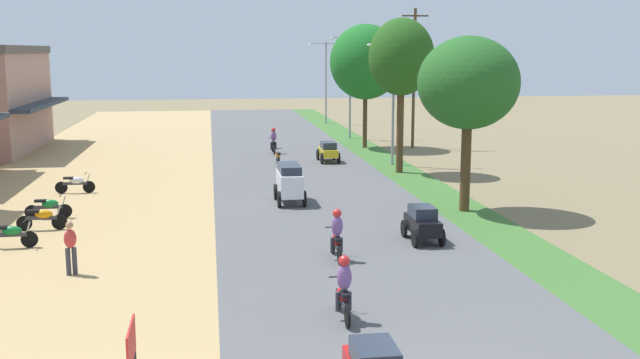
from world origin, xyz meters
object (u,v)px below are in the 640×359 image
parked_motorbike_second (42,217)px  median_tree_second (401,58)px  motorbike_ahead_second (336,236)px  motorbike_ahead_third (278,157)px  median_tree_third (366,62)px  streetlamp_mid (350,79)px  utility_pole_near (414,76)px  pedestrian_on_shoulder (70,245)px  streetlamp_near (393,93)px  car_sedan_yellow (328,151)px  streetlamp_far (326,76)px  motorbike_foreground_rider (343,289)px  median_tree_nearest (468,84)px  parked_motorbike_nearest (11,234)px  parked_motorbike_third (49,206)px  street_signboard (131,349)px  car_van_white (289,181)px  car_hatchback_black (423,222)px  motorbike_ahead_fourth (273,141)px  parked_motorbike_fourth (76,183)px

parked_motorbike_second → median_tree_second: median_tree_second is taller
motorbike_ahead_second → motorbike_ahead_third: bearing=90.1°
median_tree_third → motorbike_ahead_second: size_ratio=4.59×
streetlamp_mid → utility_pole_near: bearing=-60.1°
parked_motorbike_second → pedestrian_on_shoulder: pedestrian_on_shoulder is taller
streetlamp_near → car_sedan_yellow: (-3.51, 1.56, -3.43)m
streetlamp_far → motorbike_foreground_rider: (-7.27, -48.94, -3.43)m
motorbike_ahead_second → median_tree_second: bearing=69.0°
streetlamp_far → streetlamp_near: bearing=-90.0°
median_tree_nearest → streetlamp_far: streetlamp_far is taller
median_tree_third → streetlamp_far: 17.09m
parked_motorbike_nearest → streetlamp_far: 44.29m
pedestrian_on_shoulder → motorbike_ahead_third: (7.95, 19.95, -0.39)m
streetlamp_far → utility_pole_near: (3.29, -17.26, 0.58)m
motorbike_ahead_third → utility_pole_near: bearing=34.9°
streetlamp_near → median_tree_third: bearing=90.0°
median_tree_nearest → parked_motorbike_third: bearing=176.5°
parked_motorbike_third → motorbike_ahead_second: 12.62m
parked_motorbike_nearest → median_tree_second: 22.12m
median_tree_third → motorbike_ahead_third: median_tree_third is taller
pedestrian_on_shoulder → streetlamp_far: (14.53, 44.09, 3.32)m
street_signboard → car_van_white: bearing=74.6°
streetlamp_far → car_hatchback_black: bearing=-94.4°
parked_motorbike_nearest → median_tree_nearest: size_ratio=0.25×
pedestrian_on_shoulder → car_hatchback_black: (11.31, 2.18, -0.22)m
car_sedan_yellow → motorbike_ahead_fourth: bearing=125.3°
median_tree_nearest → car_van_white: median_tree_nearest is taller
streetlamp_near → motorbike_ahead_third: (-6.58, 0.60, -3.59)m
median_tree_third → motorbike_ahead_fourth: bearing=-162.1°
parked_motorbike_fourth → streetlamp_mid: streetlamp_mid is taller
median_tree_nearest → motorbike_foreground_rider: size_ratio=3.96×
median_tree_third → streetlamp_mid: (-0.00, 5.47, -1.36)m
parked_motorbike_fourth → median_tree_third: (16.62, 13.98, 5.26)m
parked_motorbike_fourth → car_van_white: 10.27m
motorbike_ahead_third → motorbike_ahead_fourth: (0.17, 5.05, 0.28)m
median_tree_second → median_tree_nearest: bearing=-88.8°
median_tree_second → streetlamp_mid: size_ratio=1.08×
streetlamp_mid → car_hatchback_black: bearing=-96.1°
median_tree_second → streetlamp_mid: bearing=89.0°
motorbike_ahead_fourth → median_tree_third: bearing=17.9°
parked_motorbike_second → median_tree_nearest: (16.50, 0.93, 4.72)m
car_sedan_yellow → motorbike_ahead_fourth: (-2.89, 4.09, 0.11)m
pedestrian_on_shoulder → utility_pole_near: 32.44m
median_tree_nearest → motorbike_ahead_third: (-6.50, 13.15, -4.70)m
pedestrian_on_shoulder → streetlamp_near: size_ratio=0.23×
motorbike_ahead_third → street_signboard: bearing=-100.7°
parked_motorbike_nearest → pedestrian_on_shoulder: size_ratio=1.11×
median_tree_third → car_van_white: (-7.06, -17.71, -4.79)m
car_sedan_yellow → parked_motorbike_nearest: bearing=-127.8°
streetlamp_far → motorbike_ahead_fourth: size_ratio=4.04×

